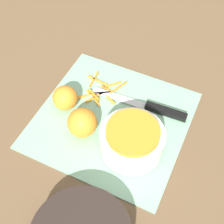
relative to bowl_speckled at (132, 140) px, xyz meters
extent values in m
plane|color=brown|center=(0.08, -0.06, -0.04)|extent=(4.00, 4.00, 0.00)
cube|color=#84B793|center=(0.08, -0.06, -0.04)|extent=(0.39, 0.38, 0.01)
cylinder|color=silver|center=(0.00, 0.00, -0.01)|extent=(0.16, 0.16, 0.07)
cylinder|color=orange|center=(0.00, 0.00, 0.03)|extent=(0.13, 0.13, 0.02)
cube|color=black|center=(-0.04, -0.14, -0.03)|extent=(0.12, 0.03, 0.02)
cube|color=silver|center=(0.09, -0.13, -0.04)|extent=(0.16, 0.03, 0.00)
sphere|color=orange|center=(0.13, 0.01, 0.00)|extent=(0.08, 0.08, 0.08)
sphere|color=orange|center=(0.21, -0.05, -0.01)|extent=(0.07, 0.07, 0.07)
cube|color=orange|center=(0.19, -0.09, -0.04)|extent=(0.03, 0.03, 0.00)
cube|color=orange|center=(0.16, -0.11, -0.04)|extent=(0.05, 0.02, 0.00)
cube|color=orange|center=(0.11, -0.11, -0.03)|extent=(0.03, 0.02, 0.00)
cube|color=orange|center=(0.15, -0.12, -0.04)|extent=(0.06, 0.04, 0.00)
cube|color=orange|center=(0.18, -0.16, -0.04)|extent=(0.07, 0.01, 0.00)
cube|color=orange|center=(0.14, -0.15, -0.04)|extent=(0.04, 0.01, 0.00)
cube|color=orange|center=(0.16, -0.11, -0.03)|extent=(0.04, 0.03, 0.00)
cube|color=orange|center=(0.13, -0.17, -0.04)|extent=(0.04, 0.04, 0.00)
cube|color=orange|center=(0.15, -0.10, -0.04)|extent=(0.03, 0.03, 0.00)
cube|color=orange|center=(0.11, -0.16, -0.03)|extent=(0.03, 0.06, 0.00)
cube|color=orange|center=(0.16, -0.10, -0.04)|extent=(0.03, 0.05, 0.00)
cube|color=orange|center=(0.19, -0.16, -0.04)|extent=(0.01, 0.06, 0.00)
camera|label=1|loc=(-0.12, 0.37, 0.64)|focal=50.00mm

